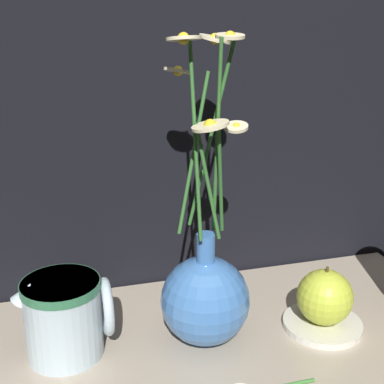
{
  "coord_description": "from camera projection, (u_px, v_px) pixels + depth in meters",
  "views": [
    {
      "loc": [
        -0.17,
        -0.64,
        0.47
      ],
      "look_at": [
        0.01,
        0.0,
        0.24
      ],
      "focal_mm": 50.0,
      "sensor_mm": 36.0,
      "label": 1
    }
  ],
  "objects": [
    {
      "name": "saucer_plate",
      "position": [
        322.0,
        324.0,
        0.81
      ],
      "size": [
        0.12,
        0.12,
        0.01
      ],
      "color": "silver",
      "rests_on": "shelf"
    },
    {
      "name": "ground_plane",
      "position": [
        187.0,
        346.0,
        0.78
      ],
      "size": [
        6.0,
        6.0,
        0.0
      ],
      "primitive_type": "plane",
      "color": "black"
    },
    {
      "name": "vase_with_flowers",
      "position": [
        205.0,
        293.0,
        0.75
      ],
      "size": [
        0.13,
        0.14,
        0.43
      ],
      "color": "#3F72B7",
      "rests_on": "shelf"
    },
    {
      "name": "ceramic_pitcher",
      "position": [
        65.0,
        314.0,
        0.73
      ],
      "size": [
        0.13,
        0.11,
        0.12
      ],
      "color": "silver",
      "rests_on": "shelf"
    },
    {
      "name": "orange_fruit",
      "position": [
        325.0,
        297.0,
        0.79
      ],
      "size": [
        0.08,
        0.08,
        0.09
      ],
      "color": "#B7C638",
      "rests_on": "saucer_plate"
    },
    {
      "name": "shelf",
      "position": [
        187.0,
        343.0,
        0.78
      ],
      "size": [
        0.88,
        0.36,
        0.01
      ],
      "color": "tan",
      "rests_on": "ground_plane"
    }
  ]
}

